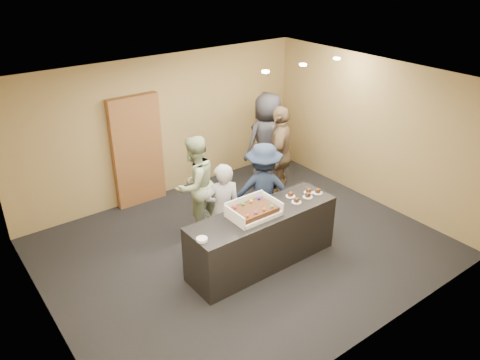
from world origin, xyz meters
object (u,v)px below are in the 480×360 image
(person_dark_suit, at_px, (268,141))
(person_sage_man, at_px, (195,185))
(cake_box, at_px, (253,212))
(serving_counter, at_px, (262,238))
(storage_cabinet, at_px, (137,151))
(sheet_cake, at_px, (254,210))
(plate_stack, at_px, (202,239))
(person_server_grey, at_px, (223,210))
(person_navy_man, at_px, (263,190))
(person_brown_extra, at_px, (280,154))

(person_dark_suit, bearing_deg, person_sage_man, 20.38)
(person_dark_suit, bearing_deg, cake_box, 50.55)
(serving_counter, height_order, storage_cabinet, storage_cabinet)
(serving_counter, height_order, person_dark_suit, person_dark_suit)
(sheet_cake, height_order, person_dark_suit, person_dark_suit)
(cake_box, height_order, person_dark_suit, person_dark_suit)
(serving_counter, relative_size, storage_cabinet, 1.15)
(plate_stack, bearing_deg, person_server_grey, 39.59)
(serving_counter, distance_m, person_dark_suit, 2.70)
(sheet_cake, height_order, person_navy_man, person_navy_man)
(person_server_grey, bearing_deg, cake_box, 126.11)
(person_sage_man, bearing_deg, sheet_cake, 80.62)
(serving_counter, xyz_separation_m, person_navy_man, (0.56, 0.67, 0.36))
(sheet_cake, bearing_deg, storage_cabinet, 98.68)
(cake_box, xyz_separation_m, person_dark_suit, (1.91, 1.97, 0.02))
(serving_counter, height_order, cake_box, cake_box)
(storage_cabinet, relative_size, plate_stack, 13.71)
(cake_box, xyz_separation_m, person_brown_extra, (1.73, 1.38, -0.01))
(person_brown_extra, bearing_deg, serving_counter, 1.75)
(storage_cabinet, height_order, person_server_grey, storage_cabinet)
(sheet_cake, relative_size, plate_stack, 4.04)
(plate_stack, xyz_separation_m, person_brown_extra, (2.68, 1.50, 0.02))
(storage_cabinet, xyz_separation_m, person_brown_extra, (2.17, -1.49, -0.11))
(serving_counter, bearing_deg, person_server_grey, 119.87)
(sheet_cake, height_order, person_brown_extra, person_brown_extra)
(serving_counter, xyz_separation_m, person_dark_suit, (1.74, 2.00, 0.52))
(person_sage_man, distance_m, person_navy_man, 1.14)
(person_navy_man, xyz_separation_m, person_brown_extra, (1.00, 0.74, 0.12))
(plate_stack, distance_m, person_server_grey, 1.04)
(sheet_cake, bearing_deg, person_brown_extra, 39.18)
(sheet_cake, height_order, person_server_grey, person_server_grey)
(serving_counter, relative_size, person_server_grey, 1.54)
(person_sage_man, relative_size, person_dark_suit, 0.88)
(serving_counter, height_order, person_server_grey, person_server_grey)
(person_navy_man, distance_m, person_brown_extra, 1.25)
(plate_stack, relative_size, person_navy_man, 0.09)
(person_brown_extra, bearing_deg, cake_box, -1.73)
(sheet_cake, bearing_deg, person_dark_suit, 46.19)
(storage_cabinet, xyz_separation_m, plate_stack, (-0.51, -2.99, -0.12))
(plate_stack, height_order, person_dark_suit, person_dark_suit)
(storage_cabinet, xyz_separation_m, person_server_grey, (0.28, -2.33, -0.26))
(plate_stack, bearing_deg, sheet_cake, 5.61)
(sheet_cake, bearing_deg, plate_stack, -174.39)
(storage_cabinet, relative_size, person_navy_man, 1.28)
(person_sage_man, height_order, person_brown_extra, person_brown_extra)
(storage_cabinet, xyz_separation_m, person_sage_man, (0.32, -1.47, -0.19))
(plate_stack, relative_size, person_brown_extra, 0.08)
(person_navy_man, height_order, person_dark_suit, person_dark_suit)
(cake_box, distance_m, sheet_cake, 0.06)
(serving_counter, bearing_deg, person_sage_man, 101.30)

